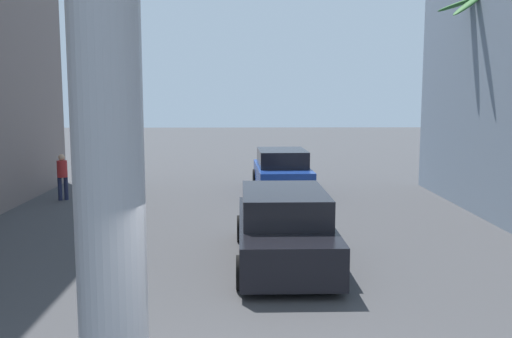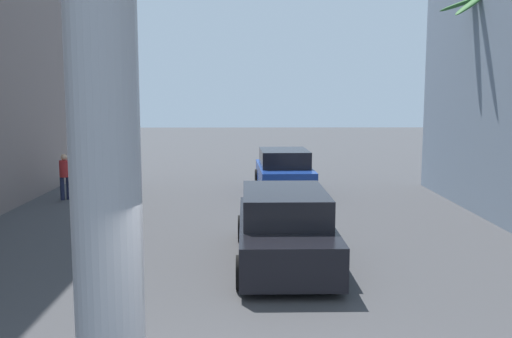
% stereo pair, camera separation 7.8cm
% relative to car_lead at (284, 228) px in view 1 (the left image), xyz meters
% --- Properties ---
extents(ground_plane, '(90.85, 90.85, 0.00)m').
position_rel_car_lead_xyz_m(ground_plane, '(-0.62, 3.51, -0.74)').
color(ground_plane, '#424244').
extents(car_lead, '(2.07, 4.98, 1.56)m').
position_rel_car_lead_xyz_m(car_lead, '(0.00, 0.00, 0.00)').
color(car_lead, black).
rests_on(car_lead, ground).
extents(car_far, '(2.13, 4.38, 1.56)m').
position_rel_car_lead_xyz_m(car_far, '(0.52, 8.84, -0.00)').
color(car_far, black).
rests_on(car_far, ground).
extents(palm_tree_mid_right, '(2.81, 2.88, 6.66)m').
position_rel_car_lead_xyz_m(palm_tree_mid_right, '(6.54, 5.51, 3.57)').
color(palm_tree_mid_right, brown).
rests_on(palm_tree_mid_right, ground).
extents(pedestrian_far_left, '(0.46, 0.46, 1.57)m').
position_rel_car_lead_xyz_m(pedestrian_far_left, '(-7.03, 7.29, 0.18)').
color(pedestrian_far_left, '#1E233F').
rests_on(pedestrian_far_left, ground).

